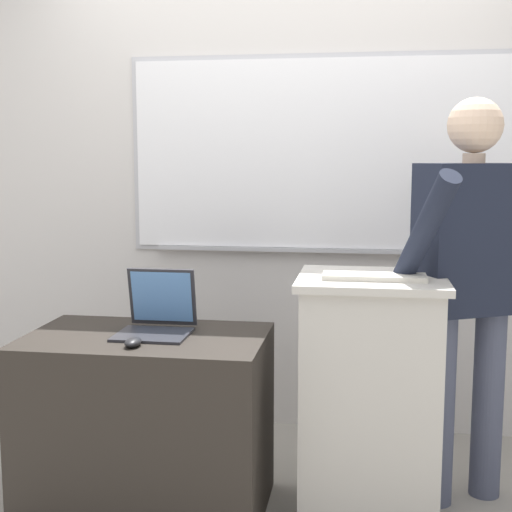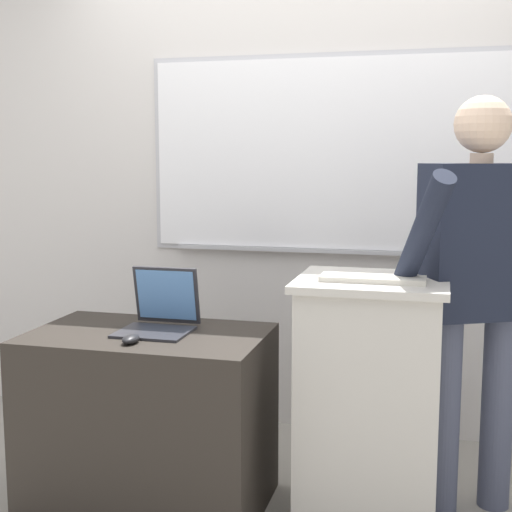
{
  "view_description": "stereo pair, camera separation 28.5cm",
  "coord_description": "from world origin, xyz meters",
  "px_view_note": "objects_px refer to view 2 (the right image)",
  "views": [
    {
      "loc": [
        0.45,
        -2.42,
        1.46
      ],
      "look_at": [
        0.01,
        0.37,
        1.06
      ],
      "focal_mm": 50.0,
      "sensor_mm": 36.0,
      "label": 1
    },
    {
      "loc": [
        0.73,
        -2.36,
        1.46
      ],
      "look_at": [
        0.01,
        0.37,
        1.06
      ],
      "focal_mm": 50.0,
      "sensor_mm": 36.0,
      "label": 2
    }
  ],
  "objects_px": {
    "laptop": "(161,311)",
    "computer_mouse_by_laptop": "(131,339)",
    "side_desk": "(149,419)",
    "wireless_keyboard": "(373,279)",
    "lectern_podium": "(370,399)",
    "person_presenter": "(477,276)"
  },
  "relations": [
    {
      "from": "laptop",
      "to": "computer_mouse_by_laptop",
      "type": "relative_size",
      "value": 2.98
    },
    {
      "from": "side_desk",
      "to": "computer_mouse_by_laptop",
      "type": "xyz_separation_m",
      "value": [
        0.01,
        -0.18,
        0.39
      ]
    },
    {
      "from": "side_desk",
      "to": "wireless_keyboard",
      "type": "relative_size",
      "value": 2.44
    },
    {
      "from": "lectern_podium",
      "to": "person_presenter",
      "type": "relative_size",
      "value": 0.58
    },
    {
      "from": "wireless_keyboard",
      "to": "person_presenter",
      "type": "bearing_deg",
      "value": 31.21
    },
    {
      "from": "laptop",
      "to": "computer_mouse_by_laptop",
      "type": "xyz_separation_m",
      "value": [
        -0.03,
        -0.25,
        -0.06
      ]
    },
    {
      "from": "person_presenter",
      "to": "computer_mouse_by_laptop",
      "type": "xyz_separation_m",
      "value": [
        -1.29,
        -0.47,
        -0.23
      ]
    },
    {
      "from": "side_desk",
      "to": "laptop",
      "type": "height_order",
      "value": "laptop"
    },
    {
      "from": "lectern_podium",
      "to": "wireless_keyboard",
      "type": "distance_m",
      "value": 0.51
    },
    {
      "from": "lectern_podium",
      "to": "wireless_keyboard",
      "type": "height_order",
      "value": "wireless_keyboard"
    },
    {
      "from": "side_desk",
      "to": "computer_mouse_by_laptop",
      "type": "height_order",
      "value": "computer_mouse_by_laptop"
    },
    {
      "from": "laptop",
      "to": "lectern_podium",
      "type": "bearing_deg",
      "value": 3.08
    },
    {
      "from": "lectern_podium",
      "to": "laptop",
      "type": "xyz_separation_m",
      "value": [
        -0.87,
        -0.05,
        0.32
      ]
    },
    {
      "from": "wireless_keyboard",
      "to": "side_desk",
      "type": "bearing_deg",
      "value": -176.62
    },
    {
      "from": "side_desk",
      "to": "person_presenter",
      "type": "bearing_deg",
      "value": 12.58
    },
    {
      "from": "laptop",
      "to": "wireless_keyboard",
      "type": "xyz_separation_m",
      "value": [
        0.87,
        -0.02,
        0.18
      ]
    },
    {
      "from": "computer_mouse_by_laptop",
      "to": "wireless_keyboard",
      "type": "bearing_deg",
      "value": 14.3
    },
    {
      "from": "side_desk",
      "to": "wireless_keyboard",
      "type": "height_order",
      "value": "wireless_keyboard"
    },
    {
      "from": "side_desk",
      "to": "wireless_keyboard",
      "type": "xyz_separation_m",
      "value": [
        0.91,
        0.05,
        0.63
      ]
    },
    {
      "from": "lectern_podium",
      "to": "person_presenter",
      "type": "xyz_separation_m",
      "value": [
        0.4,
        0.17,
        0.49
      ]
    },
    {
      "from": "person_presenter",
      "to": "computer_mouse_by_laptop",
      "type": "height_order",
      "value": "person_presenter"
    },
    {
      "from": "side_desk",
      "to": "computer_mouse_by_laptop",
      "type": "bearing_deg",
      "value": -87.79
    }
  ]
}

